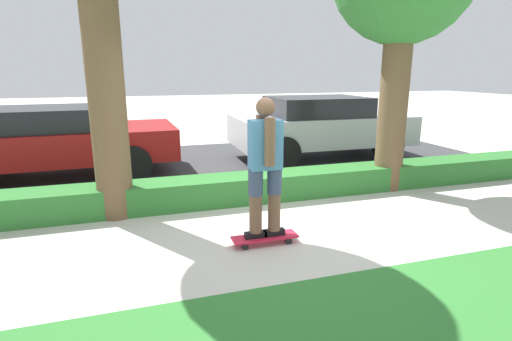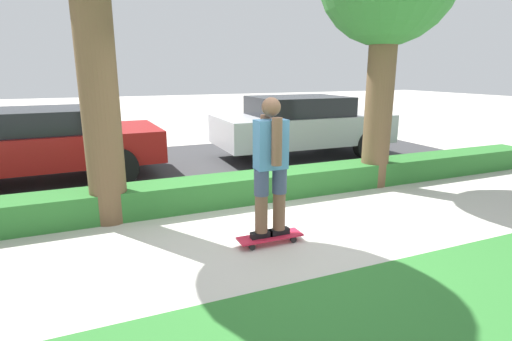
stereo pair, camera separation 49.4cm
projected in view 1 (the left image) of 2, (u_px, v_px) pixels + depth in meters
The scene contains 7 objects.
ground_plane at pixel (276, 240), 4.87m from camera, with size 60.00×60.00×0.00m, color #BCB7AD.
street_asphalt at pixel (210, 165), 8.75m from camera, with size 12.98×5.00×0.01m.
hedge_row at pixel (241, 188), 6.30m from camera, with size 12.98×0.60×0.41m.
skateboard at pixel (265, 238), 4.75m from camera, with size 0.79×0.24×0.10m.
skater_person at pixel (265, 165), 4.54m from camera, with size 0.49×0.42×1.63m.
parked_car_front at pixel (53, 139), 7.60m from camera, with size 4.53×2.10×1.35m.
parked_car_middle at pixel (320, 125), 9.30m from camera, with size 4.11×1.94×1.43m.
Camera 1 is at (-1.59, -4.23, 2.01)m, focal length 28.00 mm.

